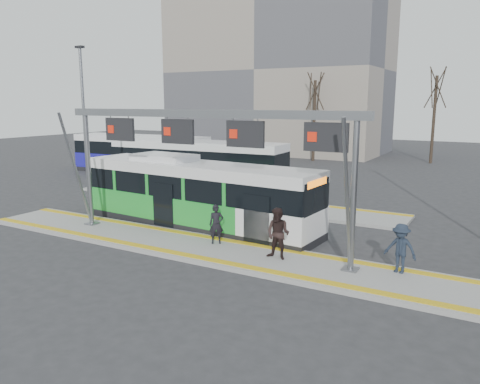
% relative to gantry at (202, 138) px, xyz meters
% --- Properties ---
extents(ground, '(120.00, 120.00, 0.00)m').
position_rel_gantry_xyz_m(ground, '(0.35, -0.25, -4.30)').
color(ground, '#2D2D30').
rests_on(ground, ground).
extents(platform_main, '(22.00, 3.00, 0.15)m').
position_rel_gantry_xyz_m(platform_main, '(0.35, -0.25, -4.22)').
color(platform_main, gray).
rests_on(platform_main, ground).
extents(platform_second, '(20.00, 3.00, 0.15)m').
position_rel_gantry_xyz_m(platform_second, '(-3.65, 7.75, -4.22)').
color(platform_second, gray).
rests_on(platform_second, ground).
extents(tactile_main, '(22.00, 2.65, 0.02)m').
position_rel_gantry_xyz_m(tactile_main, '(0.35, -0.25, -4.14)').
color(tactile_main, gold).
rests_on(tactile_main, platform_main).
extents(tactile_second, '(20.00, 0.35, 0.02)m').
position_rel_gantry_xyz_m(tactile_second, '(-3.65, 8.90, -4.14)').
color(tactile_second, gold).
rests_on(tactile_second, platform_second).
extents(gantry, '(13.00, 1.68, 5.20)m').
position_rel_gantry_xyz_m(gantry, '(0.00, 0.00, 0.00)').
color(gantry, slate).
rests_on(gantry, platform_main).
extents(apartment_block, '(24.50, 12.50, 18.40)m').
position_rel_gantry_xyz_m(apartment_block, '(-13.65, 35.75, 4.91)').
color(apartment_block, gray).
rests_on(apartment_block, ground).
extents(hero_bus, '(11.84, 3.25, 3.22)m').
position_rel_gantry_xyz_m(hero_bus, '(-2.06, 2.57, -2.83)').
color(hero_bus, black).
rests_on(hero_bus, ground).
extents(bg_bus_green, '(12.46, 3.26, 3.08)m').
position_rel_gantry_xyz_m(bg_bus_green, '(-8.01, 11.06, -2.78)').
color(bg_bus_green, black).
rests_on(bg_bus_green, ground).
extents(bg_bus_blue, '(11.75, 3.17, 3.03)m').
position_rel_gantry_xyz_m(bg_bus_blue, '(-15.47, 13.90, -2.80)').
color(bg_bus_blue, black).
rests_on(bg_bus_blue, ground).
extents(passenger_a, '(0.67, 0.62, 1.55)m').
position_rel_gantry_xyz_m(passenger_a, '(0.39, 0.36, -3.38)').
color(passenger_a, black).
rests_on(passenger_a, platform_main).
extents(passenger_b, '(0.92, 0.73, 1.83)m').
position_rel_gantry_xyz_m(passenger_b, '(3.27, -0.11, -3.23)').
color(passenger_b, black).
rests_on(passenger_b, platform_main).
extents(passenger_c, '(1.15, 0.78, 1.63)m').
position_rel_gantry_xyz_m(passenger_c, '(7.30, 0.61, -3.33)').
color(passenger_c, '#1E2736').
rests_on(passenger_c, platform_main).
extents(tree_left, '(1.40, 1.40, 8.70)m').
position_rel_gantry_xyz_m(tree_left, '(-6.36, 28.45, 2.30)').
color(tree_left, '#382B21').
rests_on(tree_left, ground).
extents(tree_mid, '(1.40, 1.40, 9.08)m').
position_rel_gantry_xyz_m(tree_mid, '(3.90, 32.18, 2.59)').
color(tree_mid, '#382B21').
rests_on(tree_mid, ground).
extents(tree_far, '(1.40, 1.40, 8.98)m').
position_rel_gantry_xyz_m(tree_far, '(-23.49, 30.72, 2.51)').
color(tree_far, '#382B21').
rests_on(tree_far, ground).
extents(lamp_west, '(0.50, 0.25, 8.58)m').
position_rel_gantry_xyz_m(lamp_west, '(-10.34, 3.73, 0.24)').
color(lamp_west, slate).
rests_on(lamp_west, ground).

